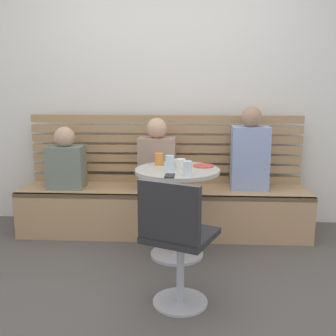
{
  "coord_description": "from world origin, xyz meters",
  "views": [
    {
      "loc": [
        0.26,
        -2.53,
        1.42
      ],
      "look_at": [
        0.07,
        0.66,
        0.75
      ],
      "focal_mm": 43.86,
      "sensor_mm": 36.0,
      "label": 1
    }
  ],
  "objects_px": {
    "cafe_table": "(177,196)",
    "cup_ceramic_white": "(181,163)",
    "white_chair": "(176,239)",
    "person_child_left": "(66,162)",
    "cup_water_clear": "(188,168)",
    "booth_bench": "(164,211)",
    "cup_tumbler_orange": "(159,159)",
    "cup_glass_tall": "(170,163)",
    "phone_on_table": "(170,176)",
    "person_adult": "(250,153)",
    "person_child_middle": "(157,158)",
    "plate_small": "(203,166)",
    "cup_espresso_small": "(175,162)"
  },
  "relations": [
    {
      "from": "cafe_table",
      "to": "cup_ceramic_white",
      "type": "bearing_deg",
      "value": 68.15
    },
    {
      "from": "white_chair",
      "to": "cup_ceramic_white",
      "type": "xyz_separation_m",
      "value": [
        0.0,
        0.87,
        0.31
      ]
    },
    {
      "from": "person_child_left",
      "to": "cup_water_clear",
      "type": "distance_m",
      "value": 1.36
    },
    {
      "from": "booth_bench",
      "to": "cup_tumbler_orange",
      "type": "bearing_deg",
      "value": -91.66
    },
    {
      "from": "booth_bench",
      "to": "cup_glass_tall",
      "type": "xyz_separation_m",
      "value": [
        0.09,
        -0.58,
        0.58
      ]
    },
    {
      "from": "phone_on_table",
      "to": "white_chair",
      "type": "bearing_deg",
      "value": 98.79
    },
    {
      "from": "person_adult",
      "to": "phone_on_table",
      "type": "xyz_separation_m",
      "value": [
        -0.7,
        -0.83,
        -0.04
      ]
    },
    {
      "from": "person_child_middle",
      "to": "cup_ceramic_white",
      "type": "bearing_deg",
      "value": -62.91
    },
    {
      "from": "person_adult",
      "to": "cup_ceramic_white",
      "type": "bearing_deg",
      "value": -141.43
    },
    {
      "from": "person_adult",
      "to": "plate_small",
      "type": "height_order",
      "value": "person_adult"
    },
    {
      "from": "person_child_middle",
      "to": "phone_on_table",
      "type": "bearing_deg",
      "value": -78.42
    },
    {
      "from": "cup_glass_tall",
      "to": "phone_on_table",
      "type": "xyz_separation_m",
      "value": [
        0.01,
        -0.2,
        -0.06
      ]
    },
    {
      "from": "cup_glass_tall",
      "to": "cup_tumbler_orange",
      "type": "xyz_separation_m",
      "value": [
        -0.1,
        0.21,
        -0.01
      ]
    },
    {
      "from": "cup_water_clear",
      "to": "cup_espresso_small",
      "type": "bearing_deg",
      "value": 107.21
    },
    {
      "from": "cafe_table",
      "to": "cup_tumbler_orange",
      "type": "height_order",
      "value": "cup_tumbler_orange"
    },
    {
      "from": "cafe_table",
      "to": "cup_ceramic_white",
      "type": "xyz_separation_m",
      "value": [
        0.03,
        0.06,
        0.26
      ]
    },
    {
      "from": "cup_ceramic_white",
      "to": "cup_tumbler_orange",
      "type": "xyz_separation_m",
      "value": [
        -0.18,
        0.09,
        0.02
      ]
    },
    {
      "from": "cup_tumbler_orange",
      "to": "person_child_middle",
      "type": "bearing_deg",
      "value": 97.51
    },
    {
      "from": "cafe_table",
      "to": "white_chair",
      "type": "height_order",
      "value": "white_chair"
    },
    {
      "from": "cafe_table",
      "to": "cup_glass_tall",
      "type": "relative_size",
      "value": 6.17
    },
    {
      "from": "person_adult",
      "to": "person_child_middle",
      "type": "distance_m",
      "value": 0.86
    },
    {
      "from": "plate_small",
      "to": "cup_glass_tall",
      "type": "bearing_deg",
      "value": -147.66
    },
    {
      "from": "plate_small",
      "to": "phone_on_table",
      "type": "bearing_deg",
      "value": -124.6
    },
    {
      "from": "person_adult",
      "to": "person_child_left",
      "type": "bearing_deg",
      "value": -177.72
    },
    {
      "from": "person_adult",
      "to": "phone_on_table",
      "type": "bearing_deg",
      "value": -130.17
    },
    {
      "from": "person_child_left",
      "to": "person_child_middle",
      "type": "relative_size",
      "value": 0.88
    },
    {
      "from": "phone_on_table",
      "to": "cup_espresso_small",
      "type": "bearing_deg",
      "value": -91.53
    },
    {
      "from": "phone_on_table",
      "to": "person_adult",
      "type": "bearing_deg",
      "value": -128.75
    },
    {
      "from": "person_adult",
      "to": "plate_small",
      "type": "relative_size",
      "value": 4.5
    },
    {
      "from": "person_adult",
      "to": "cup_espresso_small",
      "type": "xyz_separation_m",
      "value": [
        -0.68,
        -0.44,
        -0.02
      ]
    },
    {
      "from": "person_adult",
      "to": "cup_glass_tall",
      "type": "height_order",
      "value": "person_adult"
    },
    {
      "from": "plate_small",
      "to": "cup_espresso_small",
      "type": "bearing_deg",
      "value": 175.38
    },
    {
      "from": "phone_on_table",
      "to": "cup_glass_tall",
      "type": "bearing_deg",
      "value": -85.16
    },
    {
      "from": "booth_bench",
      "to": "cup_water_clear",
      "type": "relative_size",
      "value": 24.55
    },
    {
      "from": "person_adult",
      "to": "cup_espresso_small",
      "type": "relative_size",
      "value": 13.66
    },
    {
      "from": "cup_glass_tall",
      "to": "person_adult",
      "type": "bearing_deg",
      "value": 41.35
    },
    {
      "from": "booth_bench",
      "to": "cafe_table",
      "type": "relative_size",
      "value": 3.65
    },
    {
      "from": "white_chair",
      "to": "person_adult",
      "type": "distance_m",
      "value": 1.54
    },
    {
      "from": "person_child_left",
      "to": "cup_tumbler_orange",
      "type": "xyz_separation_m",
      "value": [
        0.9,
        -0.34,
        0.1
      ]
    },
    {
      "from": "person_child_middle",
      "to": "plate_small",
      "type": "distance_m",
      "value": 0.59
    },
    {
      "from": "cafe_table",
      "to": "cup_tumbler_orange",
      "type": "xyz_separation_m",
      "value": [
        -0.16,
        0.15,
        0.27
      ]
    },
    {
      "from": "cup_espresso_small",
      "to": "phone_on_table",
      "type": "distance_m",
      "value": 0.39
    },
    {
      "from": "cup_glass_tall",
      "to": "cup_ceramic_white",
      "type": "bearing_deg",
      "value": 56.2
    },
    {
      "from": "person_child_left",
      "to": "cup_glass_tall",
      "type": "height_order",
      "value": "person_child_left"
    },
    {
      "from": "booth_bench",
      "to": "phone_on_table",
      "type": "relative_size",
      "value": 19.29
    },
    {
      "from": "booth_bench",
      "to": "phone_on_table",
      "type": "bearing_deg",
      "value": -82.68
    },
    {
      "from": "white_chair",
      "to": "phone_on_table",
      "type": "distance_m",
      "value": 0.62
    },
    {
      "from": "cafe_table",
      "to": "cup_water_clear",
      "type": "relative_size",
      "value": 6.73
    },
    {
      "from": "cafe_table",
      "to": "cup_tumbler_orange",
      "type": "distance_m",
      "value": 0.35
    },
    {
      "from": "phone_on_table",
      "to": "booth_bench",
      "type": "bearing_deg",
      "value": -81.25
    }
  ]
}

